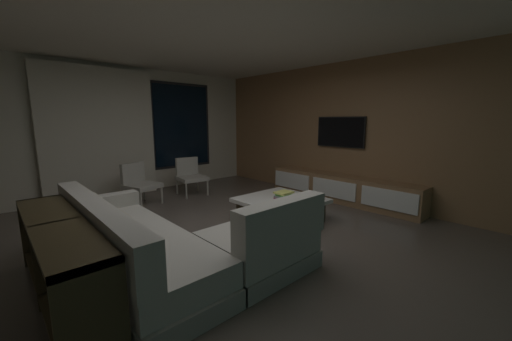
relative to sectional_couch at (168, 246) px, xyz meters
The scene contains 12 objects.
floor 1.01m from the sectional_couch, 10.32° to the left, with size 9.20×9.20×0.00m, color #564C44.
back_wall_with_window 4.03m from the sectional_couch, 76.71° to the left, with size 6.60×0.30×2.70m.
media_wall 4.16m from the sectional_couch, ahead, with size 0.12×7.80×2.70m.
ceiling 2.60m from the sectional_couch, 10.32° to the left, with size 8.20×8.20×0.00m, color beige.
sectional_couch is the anchor object (origin of this frame).
coffee_table 2.06m from the sectional_couch, ahead, with size 1.16×1.16×0.36m.
book_stack_on_coffee_table 2.10m from the sectional_couch, ahead, with size 0.29×0.22×0.11m.
accent_chair_near_window 3.35m from the sectional_couch, 56.08° to the left, with size 0.60×0.62×0.78m.
accent_chair_by_curtain 2.86m from the sectional_couch, 74.64° to the left, with size 0.68×0.70×0.78m.
media_console 3.73m from the sectional_couch, ahead, with size 0.46×3.10×0.52m.
mounted_tv 4.07m from the sectional_couch, ahead, with size 0.05×1.03×0.60m.
console_table_behind_couch 0.93m from the sectional_couch, behind, with size 0.40×2.10×0.74m.
Camera 1 is at (-2.21, -2.88, 1.57)m, focal length 20.41 mm.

